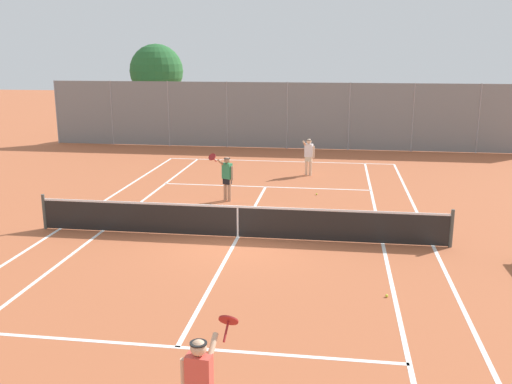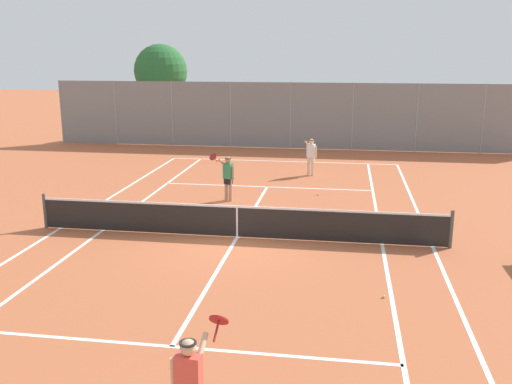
% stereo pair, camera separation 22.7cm
% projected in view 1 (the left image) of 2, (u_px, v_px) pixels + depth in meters
% --- Properties ---
extents(ground_plane, '(120.00, 120.00, 0.00)m').
position_uv_depth(ground_plane, '(238.00, 237.00, 16.54)').
color(ground_plane, '#B25B38').
extents(court_line_markings, '(11.10, 23.90, 0.01)m').
position_uv_depth(court_line_markings, '(238.00, 237.00, 16.54)').
color(court_line_markings, white).
rests_on(court_line_markings, ground).
extents(tennis_net, '(12.00, 0.10, 1.07)m').
position_uv_depth(tennis_net, '(238.00, 220.00, 16.42)').
color(tennis_net, '#474C47').
rests_on(tennis_net, ground).
extents(player_far_left, '(0.87, 0.67, 1.77)m').
position_uv_depth(player_far_left, '(227.00, 176.00, 20.36)').
color(player_far_left, tan).
rests_on(player_far_left, ground).
extents(player_far_right, '(0.52, 0.47, 1.60)m').
position_uv_depth(player_far_right, '(309.00, 155.00, 24.61)').
color(player_far_right, beige).
rests_on(player_far_right, ground).
extents(loose_tennis_ball_1, '(0.07, 0.07, 0.07)m').
position_uv_depth(loose_tennis_ball_1, '(317.00, 194.00, 21.42)').
color(loose_tennis_ball_1, '#D1DB33').
rests_on(loose_tennis_ball_1, ground).
extents(loose_tennis_ball_2, '(0.07, 0.07, 0.07)m').
position_uv_depth(loose_tennis_ball_2, '(377.00, 214.00, 18.76)').
color(loose_tennis_ball_2, '#D1DB33').
rests_on(loose_tennis_ball_2, ground).
extents(loose_tennis_ball_3, '(0.07, 0.07, 0.07)m').
position_uv_depth(loose_tennis_ball_3, '(165.00, 213.00, 18.89)').
color(loose_tennis_ball_3, '#D1DB33').
rests_on(loose_tennis_ball_3, ground).
extents(loose_tennis_ball_4, '(0.07, 0.07, 0.07)m').
position_uv_depth(loose_tennis_ball_4, '(387.00, 296.00, 12.51)').
color(loose_tennis_ball_4, '#D1DB33').
rests_on(loose_tennis_ball_4, ground).
extents(back_fence, '(26.99, 0.08, 3.64)m').
position_uv_depth(back_fence, '(287.00, 116.00, 31.26)').
color(back_fence, gray).
rests_on(back_fence, ground).
extents(tree_behind_left, '(3.27, 3.27, 5.71)m').
position_uv_depth(tree_behind_left, '(158.00, 72.00, 35.15)').
color(tree_behind_left, brown).
rests_on(tree_behind_left, ground).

